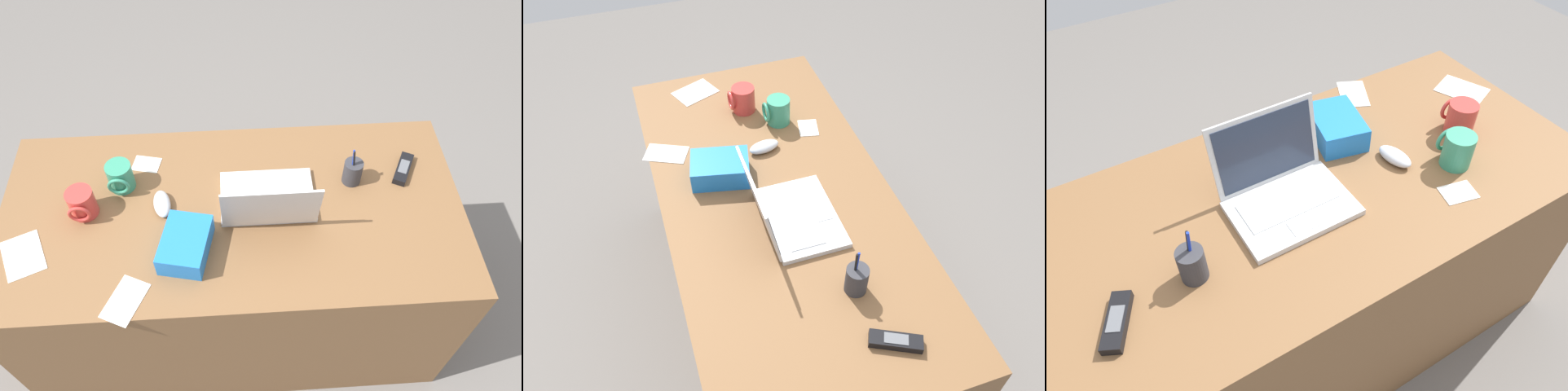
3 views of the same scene
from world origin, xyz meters
The scene contains 12 objects.
ground_plane centered at (0.00, 0.00, 0.00)m, with size 6.00×6.00×0.00m, color slate.
desk centered at (0.00, 0.00, 0.38)m, with size 1.56×0.76×0.75m, color brown.
laptop centered at (-0.12, 0.00, 0.80)m, with size 0.32×0.27×0.23m.
computer_mouse centered at (0.23, -0.03, 0.77)m, with size 0.06×0.11×0.03m, color silver.
coffee_mug_white centered at (0.49, -0.02, 0.80)m, with size 0.09×0.10×0.10m.
coffee_mug_tall centered at (0.37, -0.12, 0.80)m, with size 0.09×0.10×0.10m.
cordless_phone centered at (-0.61, -0.13, 0.76)m, with size 0.10×0.15×0.03m.
pen_holder centered at (-0.42, -0.10, 0.80)m, with size 0.07×0.07×0.16m.
snack_bag centered at (0.15, 0.15, 0.79)m, with size 0.14×0.20×0.08m, color blue.
paper_note_near_laptop centered at (0.30, -0.22, 0.75)m, with size 0.10×0.07×0.00m, color white.
paper_note_left centered at (0.66, 0.14, 0.75)m, with size 0.12×0.16×0.00m, color white.
paper_note_right centered at (0.33, 0.31, 0.75)m, with size 0.09×0.15×0.00m, color white.
Camera 3 is at (-0.53, -0.78, 1.70)m, focal length 32.93 mm.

